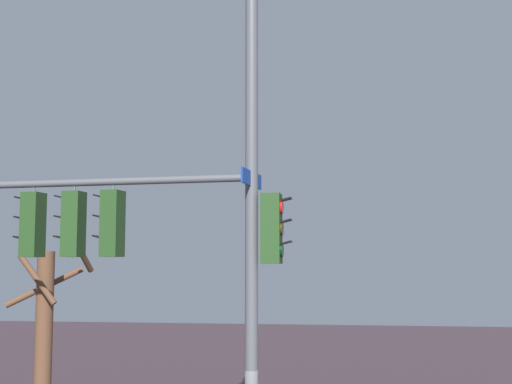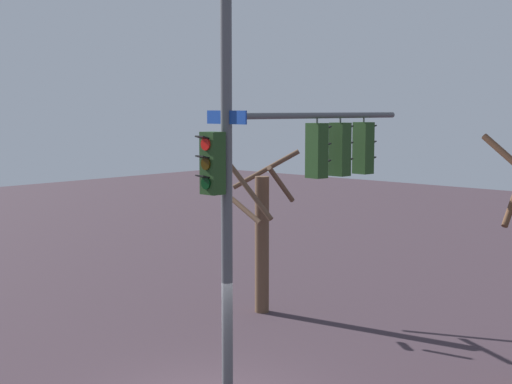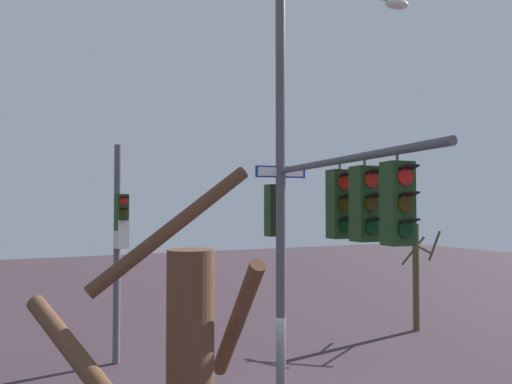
% 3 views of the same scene
% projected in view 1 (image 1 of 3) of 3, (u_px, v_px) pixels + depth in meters
% --- Properties ---
extents(main_signal_pole_assembly, '(5.48, 3.80, 9.91)m').
position_uv_depth(main_signal_pole_assembly, '(176.00, 196.00, 11.35)').
color(main_signal_pole_assembly, '#4C4F54').
rests_on(main_signal_pole_assembly, ground).
extents(bare_tree_behind_pole, '(1.98, 1.97, 5.16)m').
position_uv_depth(bare_tree_behind_pole, '(45.00, 344.00, 15.17)').
color(bare_tree_behind_pole, brown).
rests_on(bare_tree_behind_pole, ground).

